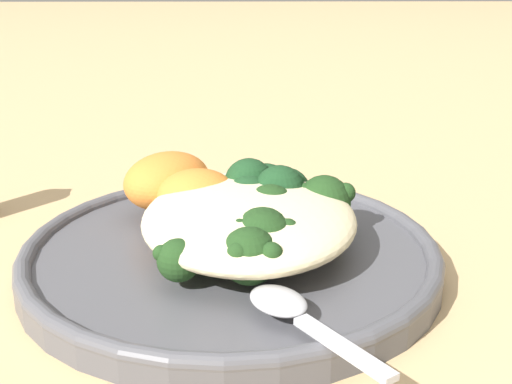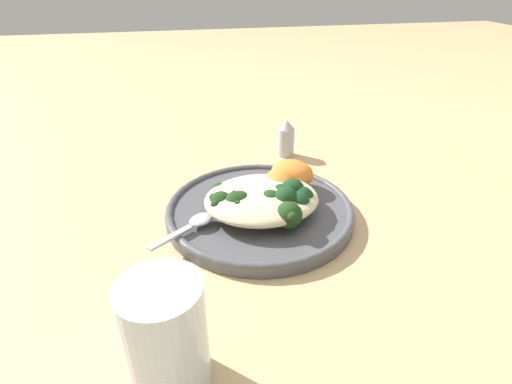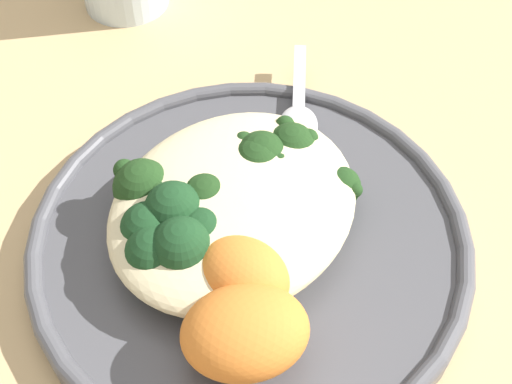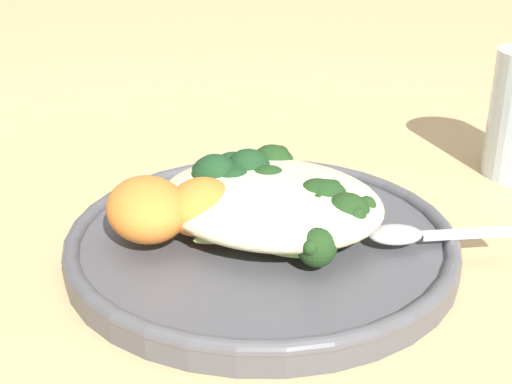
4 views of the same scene
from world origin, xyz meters
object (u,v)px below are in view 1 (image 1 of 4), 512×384
Objects in this scene: broccoli_stalk_2 at (236,250)px; kale_tuft at (264,191)px; quinoa_mound at (246,217)px; broccoli_stalk_7 at (296,208)px; broccoli_stalk_1 at (197,244)px; broccoli_stalk_3 at (247,238)px; sweet_potato_chunk_0 at (164,181)px; broccoli_stalk_4 at (248,236)px; broccoli_stalk_6 at (260,213)px; sweet_potato_chunk_1 at (194,196)px; spoon at (286,309)px; broccoli_stalk_0 at (179,250)px; plate at (227,258)px; broccoli_stalk_5 at (266,224)px.

kale_tuft is at bearing 135.04° from broccoli_stalk_2.
quinoa_mound is 1.32× the size of broccoli_stalk_7.
broccoli_stalk_1 is (-0.03, 0.03, -0.00)m from quinoa_mound.
sweet_potato_chunk_0 is (0.10, 0.06, 0.00)m from broccoli_stalk_3.
quinoa_mound is at bearing 132.78° from broccoli_stalk_4.
broccoli_stalk_3 is 0.04m from broccoli_stalk_6.
broccoli_stalk_2 is 0.09m from sweet_potato_chunk_1.
quinoa_mound is 1.72× the size of spoon.
broccoli_stalk_3 is at bearing -106.33° from broccoli_stalk_6.
broccoli_stalk_0 reaches higher than spoon.
plate is 3.37× the size of broccoli_stalk_1.
broccoli_stalk_7 is at bearing 44.40° from broccoli_stalk_5.
broccoli_stalk_4 and broccoli_stalk_7 have the same top height.
broccoli_stalk_6 is (0.05, -0.05, 0.01)m from broccoli_stalk_0.
broccoli_stalk_1 reaches higher than broccoli_stalk_0.
sweet_potato_chunk_0 is (0.06, 0.07, 0.00)m from broccoli_stalk_6.
broccoli_stalk_1 is 0.09m from kale_tuft.
broccoli_stalk_5 is 0.04m from kale_tuft.
broccoli_stalk_1 is at bearing 149.33° from kale_tuft.
broccoli_stalk_2 is 1.21× the size of broccoli_stalk_6.
broccoli_stalk_0 is 0.04m from broccoli_stalk_3.
broccoli_stalk_3 is 1.01× the size of broccoli_stalk_5.
broccoli_stalk_2 is at bearing -153.36° from sweet_potato_chunk_0.
sweet_potato_chunk_1 is at bearing 47.31° from quinoa_mound.
kale_tuft reaches higher than spoon.
broccoli_stalk_4 is at bearing -149.97° from plate.
quinoa_mound and broccoli_stalk_2 have the same top height.
broccoli_stalk_5 is 0.76× the size of broccoli_stalk_7.
sweet_potato_chunk_0 is 0.19m from spoon.
quinoa_mound is at bearing 140.22° from broccoli_stalk_2.
broccoli_stalk_5 is at bearing 149.78° from spoon.
spoon is at bearing -152.97° from sweet_potato_chunk_0.
sweet_potato_chunk_0 reaches higher than broccoli_stalk_4.
broccoli_stalk_1 is 0.86× the size of broccoli_stalk_3.
plate is at bearing -154.94° from broccoli_stalk_6.
spoon is at bearing -34.51° from broccoli_stalk_4.
quinoa_mound reaches higher than plate.
broccoli_stalk_4 is 1.27× the size of kale_tuft.
sweet_potato_chunk_1 reaches higher than broccoli_stalk_2.
plate is 2.90× the size of broccoli_stalk_3.
sweet_potato_chunk_1 reaches higher than broccoli_stalk_0.
broccoli_stalk_1 is 0.86× the size of broccoli_stalk_2.
broccoli_stalk_6 is (0.04, -0.04, 0.01)m from broccoli_stalk_1.
plate is 0.06m from kale_tuft.
sweet_potato_chunk_1 is (0.03, 0.05, 0.01)m from broccoli_stalk_5.
broccoli_stalk_3 is 1.39× the size of sweet_potato_chunk_0.
broccoli_stalk_4 reaches higher than spoon.
quinoa_mound is 2.39× the size of sweet_potato_chunk_0.
kale_tuft is at bearing -106.89° from sweet_potato_chunk_0.
kale_tuft reaches higher than broccoli_stalk_0.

